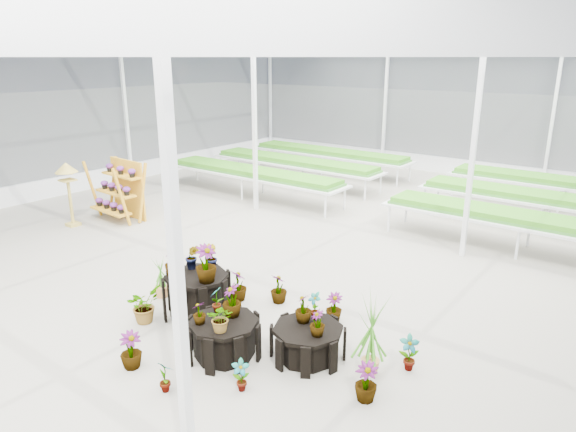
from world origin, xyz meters
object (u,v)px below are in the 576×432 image
Objects in this scene: plinth_tall at (197,295)px; bird_table at (69,195)px; plinth_mid at (224,338)px; plinth_low at (308,342)px; shelf_rack at (117,191)px.

plinth_tall is 0.65× the size of bird_table.
plinth_tall is at bearing 153.43° from plinth_mid.
plinth_tall is 1.03× the size of plinth_low.
plinth_mid is 0.67× the size of shelf_rack.
plinth_tall is 6.20m from shelf_rack.
plinth_low is (1.00, 0.70, -0.04)m from plinth_mid.
plinth_mid is 0.99× the size of plinth_low.
shelf_rack reaches higher than plinth_tall.
shelf_rack is 1.17m from bird_table.
shelf_rack is at bearing 67.96° from bird_table.
plinth_mid is at bearing -20.81° from shelf_rack.
bird_table is at bearing 171.20° from plinth_low.
shelf_rack reaches higher than plinth_low.
plinth_tall is at bearing -20.25° from shelf_rack.
shelf_rack is (-5.68, 2.46, 0.42)m from plinth_tall.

